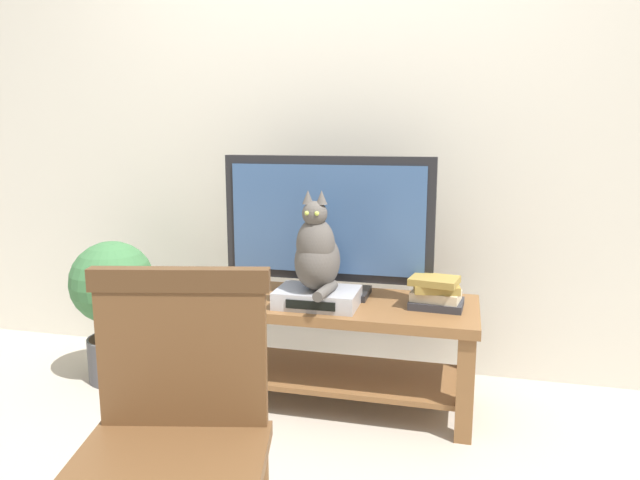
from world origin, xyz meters
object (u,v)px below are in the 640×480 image
at_px(tv, 327,224).
at_px(book_stack, 436,293).
at_px(cat, 317,253).
at_px(potted_plant, 114,299).
at_px(media_box, 317,297).
at_px(tv_stand, 323,330).
at_px(wooden_chair, 172,427).

relative_size(tv, book_stack, 4.04).
bearing_deg(cat, potted_plant, 175.03).
bearing_deg(cat, media_box, 94.58).
relative_size(tv_stand, book_stack, 5.75).
relative_size(media_box, wooden_chair, 0.40).
relative_size(tv_stand, media_box, 3.88).
xyz_separation_m(tv_stand, wooden_chair, (-0.07, -1.27, 0.18)).
relative_size(book_stack, potted_plant, 0.34).
height_order(tv_stand, potted_plant, potted_plant).
height_order(cat, book_stack, cat).
relative_size(tv, potted_plant, 1.37).
bearing_deg(book_stack, potted_plant, -179.29).
height_order(tv, book_stack, tv).
height_order(tv, cat, tv).
bearing_deg(media_box, potted_plant, 175.77).
distance_m(tv_stand, media_box, 0.20).
xyz_separation_m(tv_stand, cat, (-0.00, -0.11, 0.38)).
bearing_deg(tv, media_box, -90.37).
distance_m(media_box, cat, 0.20).
bearing_deg(potted_plant, tv, 5.49).
height_order(book_stack, potted_plant, potted_plant).
bearing_deg(wooden_chair, potted_plant, 128.46).
relative_size(tv_stand, wooden_chair, 1.54).
bearing_deg(media_box, tv, 89.63).
relative_size(media_box, book_stack, 1.48).
relative_size(media_box, cat, 0.81).
distance_m(tv_stand, tv, 0.49).
height_order(tv_stand, tv, tv).
relative_size(wooden_chair, book_stack, 3.72).
xyz_separation_m(tv_stand, book_stack, (0.50, 0.01, 0.21)).
bearing_deg(tv_stand, book_stack, 0.83).
bearing_deg(potted_plant, media_box, -4.23).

